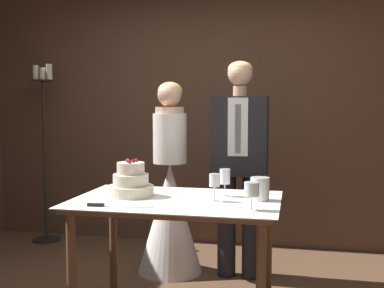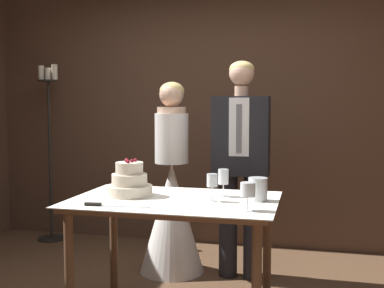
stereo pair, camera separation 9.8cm
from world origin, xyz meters
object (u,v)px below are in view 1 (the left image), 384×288
(tiered_cake, at_px, (131,183))
(wine_glass_far, at_px, (215,181))
(wine_glass_middle, at_px, (252,190))
(candle_stand, at_px, (44,150))
(cake_table, at_px, (176,214))
(hurricane_candle, at_px, (260,189))
(bride, at_px, (170,203))
(wine_glass_near, at_px, (225,178))
(cake_knife, at_px, (107,205))
(groom, at_px, (239,157))

(tiered_cake, bearing_deg, wine_glass_far, -5.63)
(tiered_cake, relative_size, wine_glass_middle, 1.86)
(wine_glass_far, xyz_separation_m, candle_stand, (-2.03, 1.60, 0.01))
(cake_table, height_order, candle_stand, candle_stand)
(hurricane_candle, bearing_deg, wine_glass_far, -162.10)
(bride, bearing_deg, hurricane_candle, -47.49)
(cake_table, bearing_deg, candle_stand, 138.45)
(wine_glass_near, xyz_separation_m, candle_stand, (-2.07, 1.43, 0.02))
(cake_knife, relative_size, wine_glass_near, 2.19)
(cake_knife, xyz_separation_m, hurricane_candle, (0.85, 0.38, 0.06))
(hurricane_candle, distance_m, groom, 0.91)
(cake_table, distance_m, wine_glass_far, 0.33)
(wine_glass_near, bearing_deg, cake_knife, -143.22)
(cake_table, height_order, hurricane_candle, hurricane_candle)
(cake_knife, height_order, bride, bride)
(wine_glass_middle, bearing_deg, groom, 99.72)
(wine_glass_near, relative_size, bride, 0.11)
(cake_knife, xyz_separation_m, wine_glass_middle, (0.83, 0.08, 0.11))
(wine_glass_near, distance_m, wine_glass_far, 0.18)
(tiered_cake, bearing_deg, bride, 88.59)
(wine_glass_middle, bearing_deg, hurricane_candle, 85.06)
(wine_glass_middle, relative_size, bride, 0.10)
(tiered_cake, height_order, bride, bride)
(wine_glass_middle, bearing_deg, wine_glass_far, 139.39)
(tiered_cake, bearing_deg, wine_glass_middle, -18.23)
(cake_table, bearing_deg, wine_glass_far, -4.31)
(wine_glass_far, xyz_separation_m, bride, (-0.54, 0.97, -0.35))
(wine_glass_far, bearing_deg, tiered_cake, 174.37)
(cake_table, bearing_deg, wine_glass_middle, -24.91)
(hurricane_candle, bearing_deg, groom, 104.48)
(tiered_cake, height_order, cake_knife, tiered_cake)
(tiered_cake, height_order, wine_glass_far, tiered_cake)
(cake_knife, bearing_deg, tiered_cake, 79.72)
(wine_glass_far, relative_size, groom, 0.10)
(bride, height_order, candle_stand, candle_stand)
(tiered_cake, relative_size, groom, 0.17)
(cake_table, distance_m, candle_stand, 2.40)
(cake_table, relative_size, groom, 0.74)
(cake_table, height_order, wine_glass_far, wine_glass_far)
(wine_glass_far, bearing_deg, cake_knife, -153.51)
(cake_knife, distance_m, hurricane_candle, 0.94)
(wine_glass_near, distance_m, bride, 1.04)
(wine_glass_near, bearing_deg, bride, 125.99)
(hurricane_candle, bearing_deg, bride, 132.51)
(wine_glass_near, bearing_deg, wine_glass_middle, -61.85)
(cake_table, xyz_separation_m, bride, (-0.29, 0.95, -0.13))
(tiered_cake, xyz_separation_m, hurricane_candle, (0.83, 0.03, -0.02))
(cake_table, bearing_deg, cake_knife, -137.44)
(wine_glass_middle, distance_m, candle_stand, 2.91)
(hurricane_candle, xyz_separation_m, candle_stand, (-2.30, 1.51, 0.07))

